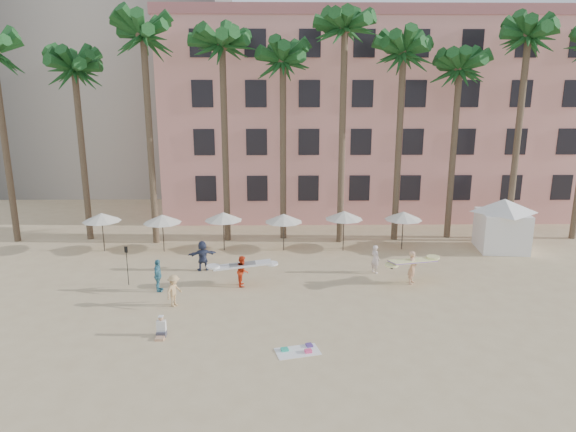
% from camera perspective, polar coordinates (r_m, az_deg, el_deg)
% --- Properties ---
extents(ground, '(120.00, 120.00, 0.00)m').
position_cam_1_polar(ground, '(23.06, 2.33, -13.37)').
color(ground, '#D1B789').
rests_on(ground, ground).
extents(pink_hotel, '(35.00, 14.00, 16.00)m').
position_cam_1_polar(pink_hotel, '(47.24, 9.28, 10.68)').
color(pink_hotel, pink).
rests_on(pink_hotel, ground).
extents(palm_row, '(44.40, 5.40, 16.30)m').
position_cam_1_polar(palm_row, '(35.56, 1.98, 17.83)').
color(palm_row, brown).
rests_on(palm_row, ground).
extents(umbrella_row, '(22.50, 2.70, 2.73)m').
position_cam_1_polar(umbrella_row, '(34.01, -3.87, -0.09)').
color(umbrella_row, '#332B23').
rests_on(umbrella_row, ground).
extents(cabana, '(4.96, 4.96, 3.50)m').
position_cam_1_polar(cabana, '(37.09, 22.76, -0.40)').
color(cabana, white).
rests_on(cabana, ground).
extents(beach_towel, '(1.99, 1.41, 0.14)m').
position_cam_1_polar(beach_towel, '(22.00, 1.18, -14.70)').
color(beach_towel, white).
rests_on(beach_towel, ground).
extents(carrier_yellow, '(2.95, 1.94, 1.88)m').
position_cam_1_polar(carrier_yellow, '(29.38, 13.67, -5.38)').
color(carrier_yellow, tan).
rests_on(carrier_yellow, ground).
extents(carrier_white, '(3.26, 1.17, 1.70)m').
position_cam_1_polar(carrier_white, '(28.43, -5.07, -5.95)').
color(carrier_white, red).
rests_on(carrier_white, ground).
extents(beachgoers, '(12.67, 6.29, 1.82)m').
position_cam_1_polar(beachgoers, '(29.02, -9.02, -5.75)').
color(beachgoers, teal).
rests_on(beachgoers, ground).
extents(paddle, '(0.18, 0.04, 2.23)m').
position_cam_1_polar(paddle, '(29.58, -17.47, -4.76)').
color(paddle, black).
rests_on(paddle, ground).
extents(seated_man, '(0.41, 0.71, 0.93)m').
position_cam_1_polar(seated_man, '(23.70, -13.91, -12.13)').
color(seated_man, '#3F3F4C').
rests_on(seated_man, ground).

